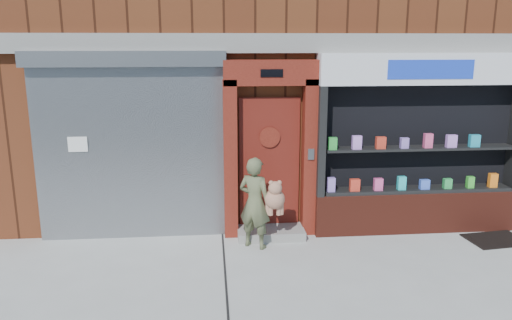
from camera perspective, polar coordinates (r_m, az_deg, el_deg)
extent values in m
plane|color=#9E9E99|center=(7.03, 9.67, -13.67)|extent=(80.00, 80.00, 0.00)
cube|color=#532513|center=(12.18, 2.94, 17.25)|extent=(12.00, 8.00, 8.00)
cube|color=gray|center=(8.14, 7.04, 13.11)|extent=(12.00, 0.16, 0.30)
cube|color=gray|center=(8.27, -14.12, 0.58)|extent=(3.00, 0.10, 2.80)
cube|color=slate|center=(8.02, -14.81, 11.13)|extent=(3.10, 0.30, 0.24)
cube|color=white|center=(8.33, -19.71, 1.70)|extent=(0.30, 0.01, 0.24)
cube|color=#56160E|center=(8.12, -2.94, 0.02)|extent=(0.22, 0.28, 2.60)
cube|color=#56160E|center=(8.27, 6.09, 0.21)|extent=(0.22, 0.28, 2.60)
cube|color=#56160E|center=(7.97, 1.68, 9.96)|extent=(1.50, 0.28, 0.40)
cube|color=black|center=(7.82, 1.81, 9.90)|extent=(0.35, 0.01, 0.12)
cube|color=#5A1810|center=(8.30, 1.52, -0.38)|extent=(1.00, 0.06, 2.20)
cylinder|color=black|center=(8.17, 1.57, 2.62)|extent=(0.28, 0.02, 0.28)
cylinder|color=#56160E|center=(8.16, 1.58, 2.60)|extent=(0.34, 0.02, 0.34)
cube|color=gray|center=(8.39, 1.69, -8.31)|extent=(1.10, 0.55, 0.15)
cube|color=slate|center=(8.11, 6.31, 0.66)|extent=(0.10, 0.02, 0.18)
cube|color=#5F2116|center=(9.02, 17.68, -5.53)|extent=(3.50, 0.40, 0.70)
cube|color=black|center=(8.18, 7.32, 2.18)|extent=(0.12, 0.40, 1.80)
cube|color=black|center=(8.87, 17.79, 2.52)|extent=(3.30, 0.03, 1.80)
cube|color=black|center=(8.91, 17.85, -3.21)|extent=(3.20, 0.36, 0.06)
cube|color=black|center=(8.74, 18.18, 1.32)|extent=(3.20, 0.36, 0.04)
cube|color=white|center=(8.57, 18.82, 9.84)|extent=(3.50, 0.40, 0.50)
cube|color=#1736B2|center=(8.39, 19.39, 9.74)|extent=(1.40, 0.01, 0.30)
cube|color=#9675D2|center=(8.32, 8.57, -2.80)|extent=(0.12, 0.09, 0.23)
cube|color=red|center=(8.43, 11.21, -2.82)|extent=(0.16, 0.09, 0.20)
cube|color=#E54C90|center=(8.55, 13.79, -2.72)|extent=(0.14, 0.09, 0.20)
cube|color=#27C3C7|center=(8.68, 16.29, -2.54)|extent=(0.13, 0.09, 0.23)
cube|color=#446BEA|center=(8.85, 18.69, -2.65)|extent=(0.16, 0.09, 0.16)
cube|color=green|center=(9.01, 21.02, -2.52)|extent=(0.13, 0.09, 0.17)
cube|color=green|center=(9.19, 23.27, -2.34)|extent=(0.11, 0.09, 0.19)
cube|color=orange|center=(9.38, 25.43, -2.11)|extent=(0.14, 0.09, 0.24)
cube|color=green|center=(8.16, 8.74, 1.88)|extent=(0.13, 0.09, 0.20)
cube|color=#C584ED|center=(8.26, 11.44, 1.98)|extent=(0.15, 0.09, 0.22)
cube|color=red|center=(8.39, 14.06, 1.93)|extent=(0.16, 0.09, 0.20)
cube|color=#9372CE|center=(8.53, 16.59, 1.88)|extent=(0.13, 0.09, 0.17)
cube|color=#E64C83|center=(8.68, 19.06, 2.11)|extent=(0.13, 0.09, 0.24)
cube|color=#C281E9|center=(8.85, 21.42, 2.03)|extent=(0.17, 0.09, 0.21)
cube|color=#259BB9|center=(9.04, 23.69, 2.03)|extent=(0.17, 0.09, 0.20)
imported|color=#575D3D|center=(7.79, -0.14, -4.92)|extent=(0.64, 0.58, 1.46)
sphere|color=#A16B50|center=(7.72, 2.14, -4.47)|extent=(0.32, 0.32, 0.32)
sphere|color=#A16B50|center=(7.61, 2.21, -3.23)|extent=(0.21, 0.21, 0.21)
sphere|color=#A16B50|center=(7.58, 1.74, -2.63)|extent=(0.07, 0.07, 0.07)
sphere|color=#A16B50|center=(7.60, 2.69, -2.61)|extent=(0.07, 0.07, 0.07)
cylinder|color=#A16B50|center=(7.75, 1.35, -5.61)|extent=(0.07, 0.07, 0.19)
cylinder|color=#A16B50|center=(7.78, 2.91, -5.56)|extent=(0.07, 0.07, 0.19)
cylinder|color=#A16B50|center=(7.74, 1.68, -5.65)|extent=(0.07, 0.07, 0.19)
cylinder|color=#A16B50|center=(7.76, 2.62, -5.62)|extent=(0.07, 0.07, 0.19)
cube|color=black|center=(9.16, 25.74, -8.20)|extent=(0.98, 0.74, 0.02)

